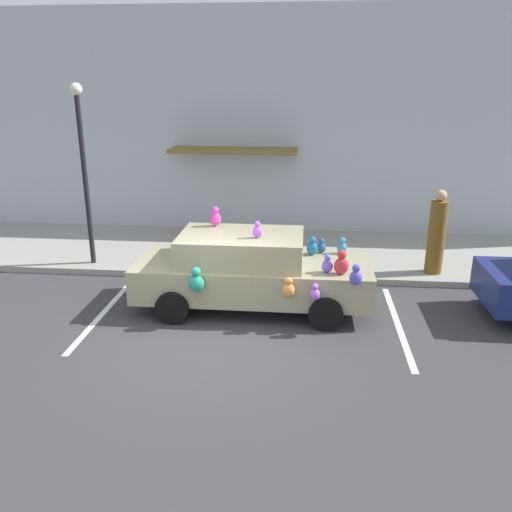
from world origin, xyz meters
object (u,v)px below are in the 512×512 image
at_px(plush_covered_car, 251,270).
at_px(teddy_bear_on_sidewalk, 209,253).
at_px(pedestrian_near_shopfront, 437,235).
at_px(street_lamp_post, 83,158).

height_order(plush_covered_car, teddy_bear_on_sidewalk, plush_covered_car).
distance_m(teddy_bear_on_sidewalk, pedestrian_near_shopfront, 5.30).
bearing_deg(street_lamp_post, teddy_bear_on_sidewalk, -0.17).
xyz_separation_m(plush_covered_car, street_lamp_post, (-4.12, 1.95, 1.91)).
bearing_deg(plush_covered_car, teddy_bear_on_sidewalk, 121.89).
distance_m(plush_covered_car, teddy_bear_on_sidewalk, 2.31).
bearing_deg(pedestrian_near_shopfront, street_lamp_post, -179.28).
relative_size(plush_covered_car, teddy_bear_on_sidewalk, 6.21).
bearing_deg(teddy_bear_on_sidewalk, pedestrian_near_shopfront, 1.21).
height_order(teddy_bear_on_sidewalk, pedestrian_near_shopfront, pedestrian_near_shopfront).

